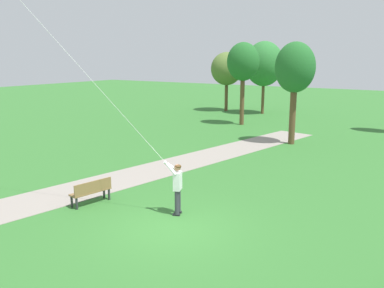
# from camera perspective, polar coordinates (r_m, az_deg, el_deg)

# --- Properties ---
(ground_plane) EXTENTS (120.00, 120.00, 0.00)m
(ground_plane) POSITION_cam_1_polar(r_m,az_deg,el_deg) (12.70, -2.83, -11.84)
(ground_plane) COLOR #33702D
(walkway_path) EXTENTS (8.19, 31.90, 0.02)m
(walkway_path) POSITION_cam_1_polar(r_m,az_deg,el_deg) (17.23, -12.66, -5.56)
(walkway_path) COLOR gray
(walkway_path) RESTS_ON ground
(person_kite_flyer) EXTENTS (0.63, 0.49, 1.83)m
(person_kite_flyer) POSITION_cam_1_polar(r_m,az_deg,el_deg) (13.45, -2.12, -5.66)
(person_kite_flyer) COLOR #232328
(person_kite_flyer) RESTS_ON ground
(park_bench_near_walkway) EXTENTS (0.71, 1.56, 0.88)m
(park_bench_near_walkway) POSITION_cam_1_polar(r_m,az_deg,el_deg) (14.96, -13.91, -6.31)
(park_bench_near_walkway) COLOR olive
(park_bench_near_walkway) RESTS_ON ground
(tree_treeline_left) EXTENTS (2.97, 3.20, 5.62)m
(tree_treeline_left) POSITION_cam_1_polar(r_m,az_deg,el_deg) (39.59, 4.90, 10.45)
(tree_treeline_left) COLOR brown
(tree_treeline_left) RESTS_ON ground
(tree_treeline_right) EXTENTS (3.42, 3.55, 6.55)m
(tree_treeline_right) POSITION_cam_1_polar(r_m,az_deg,el_deg) (37.96, 10.08, 11.00)
(tree_treeline_right) COLOR brown
(tree_treeline_right) RESTS_ON ground
(tree_lakeside_near) EXTENTS (2.50, 2.15, 6.24)m
(tree_lakeside_near) POSITION_cam_1_polar(r_m,az_deg,el_deg) (31.43, 7.18, 11.26)
(tree_lakeside_near) COLOR brown
(tree_lakeside_near) RESTS_ON ground
(tree_treeline_center) EXTENTS (2.37, 2.08, 6.03)m
(tree_treeline_center) POSITION_cam_1_polar(r_m,az_deg,el_deg) (24.80, 14.24, 10.17)
(tree_treeline_center) COLOR brown
(tree_treeline_center) RESTS_ON ground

